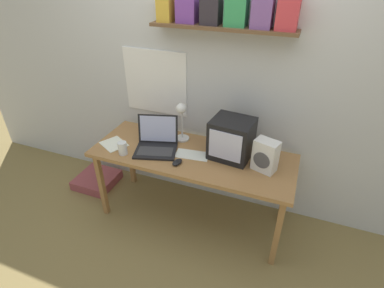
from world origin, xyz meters
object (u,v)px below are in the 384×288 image
Objects in this scene: computer_mouse at (177,162)px; floor_cushion at (97,180)px; space_heater at (265,156)px; open_notebook at (114,144)px; laptop at (157,141)px; juice_glass at (123,149)px; crt_monitor at (232,139)px; corner_desk at (192,160)px; desk_lamp at (182,117)px; loose_paper_near_monitor at (192,155)px.

computer_mouse is 0.29× the size of floor_cushion.
open_notebook is at bearing -156.97° from space_heater.
computer_mouse is (0.26, -0.16, -0.05)m from laptop.
laptop is 0.30m from juice_glass.
corner_desk is at bearing -157.22° from crt_monitor.
juice_glass is 0.49m from computer_mouse.
desk_lamp is 3.35× the size of juice_glass.
crt_monitor is 1.25× the size of open_notebook.
loose_paper_near_monitor is (0.07, 0.16, -0.01)m from computer_mouse.
laptop is 1.13m from floor_cushion.
space_heater reaches higher than juice_glass.
desk_lamp is 0.79m from space_heater.
floor_cushion is at bearing 166.93° from computer_mouse.
computer_mouse is 0.41× the size of open_notebook.
desk_lamp reaches higher than computer_mouse.
crt_monitor reaches higher than loose_paper_near_monitor.
desk_lamp is 0.35m from loose_paper_near_monitor.
loose_paper_near_monitor is (0.72, 0.09, 0.00)m from open_notebook.
laptop reaches higher than open_notebook.
juice_glass is (-0.86, -0.30, -0.12)m from crt_monitor.
laptop is 3.73× the size of juice_glass.
laptop reaches higher than loose_paper_near_monitor.
corner_desk is at bearing -12.71° from laptop.
juice_glass is at bearing -32.27° from open_notebook.
juice_glass is 1.17m from space_heater.
space_heater is 0.87× the size of loose_paper_near_monitor.
computer_mouse reaches higher than loose_paper_near_monitor.
open_notebook is at bearing -172.79° from loose_paper_near_monitor.
crt_monitor is at bearing 19.57° from loose_paper_near_monitor.
open_notebook is (-0.71, -0.11, 0.06)m from corner_desk.
juice_glass is 0.99m from floor_cushion.
computer_mouse is 0.18m from loose_paper_near_monitor.
corner_desk is at bearing 116.51° from loose_paper_near_monitor.
juice_glass reaches higher than loose_paper_near_monitor.
juice_glass is at bearing -176.39° from computer_mouse.
juice_glass is at bearing -159.12° from corner_desk.
corner_desk is 0.72m from open_notebook.
computer_mouse is at bearing -47.40° from laptop.
space_heater is (0.93, 0.02, 0.06)m from laptop.
corner_desk is 0.64m from space_heater.
loose_paper_near_monitor is at bearing -63.49° from corner_desk.
desk_lamp reaches higher than loose_paper_near_monitor.
desk_lamp is at bearing 5.00° from floor_cushion.
crt_monitor is 0.87× the size of floor_cushion.
corner_desk is 0.35m from laptop.
floor_cushion is at bearing 175.48° from loose_paper_near_monitor.
floor_cushion is at bearing 155.02° from juice_glass.
desk_lamp reaches higher than open_notebook.
crt_monitor reaches higher than open_notebook.
crt_monitor is at bearing -6.09° from laptop.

